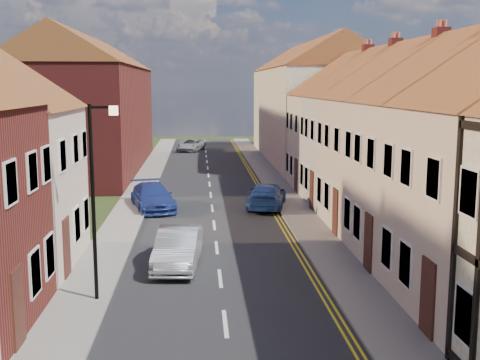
{
  "coord_description": "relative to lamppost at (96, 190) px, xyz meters",
  "views": [
    {
      "loc": [
        -0.69,
        1.92,
        6.69
      ],
      "look_at": [
        1.18,
        29.13,
        2.34
      ],
      "focal_mm": 45.0,
      "sensor_mm": 36.0,
      "label": 1
    }
  ],
  "objects": [
    {
      "name": "car_far_b",
      "position": [
        6.79,
        14.0,
        -2.86
      ],
      "size": [
        2.81,
        4.96,
        1.36
      ],
      "primitive_type": "imported",
      "rotation": [
        0.0,
        0.0,
        2.94
      ],
      "color": "navy",
      "rests_on": "ground"
    },
    {
      "name": "car_mid",
      "position": [
        2.31,
        3.53,
        -2.83
      ],
      "size": [
        1.85,
        4.4,
        1.42
      ],
      "primitive_type": "imported",
      "rotation": [
        0.0,
        0.0,
        -0.08
      ],
      "color": "#9EA0A5",
      "rests_on": "ground"
    },
    {
      "name": "road",
      "position": [
        3.81,
        10.0,
        -3.53
      ],
      "size": [
        7.0,
        90.0,
        0.02
      ],
      "primitive_type": "cube",
      "color": "black",
      "rests_on": "ground"
    },
    {
      "name": "car_distant",
      "position": [
        2.31,
        42.67,
        -2.92
      ],
      "size": [
        3.29,
        4.86,
        1.24
      ],
      "primitive_type": "imported",
      "rotation": [
        0.0,
        0.0,
        -0.3
      ],
      "color": "#A8ACB0",
      "rests_on": "ground"
    },
    {
      "name": "cottage_r_cream_far",
      "position": [
        13.11,
        19.7,
        0.94
      ],
      "size": [
        8.3,
        6.0,
        9.0
      ],
      "color": "white",
      "rests_on": "ground"
    },
    {
      "name": "cottage_r_cream_mid",
      "position": [
        13.11,
        3.5,
        0.94
      ],
      "size": [
        8.3,
        5.2,
        9.0
      ],
      "color": "beige",
      "rests_on": "ground"
    },
    {
      "name": "block_left_far",
      "position": [
        -5.49,
        30.0,
        1.76
      ],
      "size": [
        8.3,
        24.2,
        10.5
      ],
      "color": "maroon",
      "rests_on": "ground"
    },
    {
      "name": "lamppost",
      "position": [
        0.0,
        0.0,
        0.0
      ],
      "size": [
        0.88,
        0.15,
        6.0
      ],
      "color": "black",
      "rests_on": "pavement_left"
    },
    {
      "name": "cottage_r_white_far",
      "position": [
        13.11,
        14.3,
        0.94
      ],
      "size": [
        8.3,
        5.2,
        9.0
      ],
      "color": "#B2B0A9",
      "rests_on": "ground"
    },
    {
      "name": "block_right_far",
      "position": [
        13.11,
        35.0,
        1.76
      ],
      "size": [
        8.3,
        24.2,
        10.5
      ],
      "color": "white",
      "rests_on": "ground"
    },
    {
      "name": "cottage_r_pink",
      "position": [
        13.11,
        8.9,
        0.94
      ],
      "size": [
        8.3,
        6.0,
        9.0
      ],
      "color": "beige",
      "rests_on": "ground"
    },
    {
      "name": "pavement_right",
      "position": [
        8.21,
        10.0,
        -3.48
      ],
      "size": [
        1.8,
        90.0,
        0.12
      ],
      "primitive_type": "cube",
      "color": "slate",
      "rests_on": "ground"
    },
    {
      "name": "pavement_left",
      "position": [
        -0.59,
        10.0,
        -3.48
      ],
      "size": [
        1.8,
        90.0,
        0.12
      ],
      "primitive_type": "cube",
      "color": "slate",
      "rests_on": "ground"
    },
    {
      "name": "car_far",
      "position": [
        0.61,
        14.0,
        -2.85
      ],
      "size": [
        3.03,
        5.07,
        1.38
      ],
      "primitive_type": "imported",
      "rotation": [
        0.0,
        0.0,
        0.25
      ],
      "color": "navy",
      "rests_on": "ground"
    }
  ]
}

